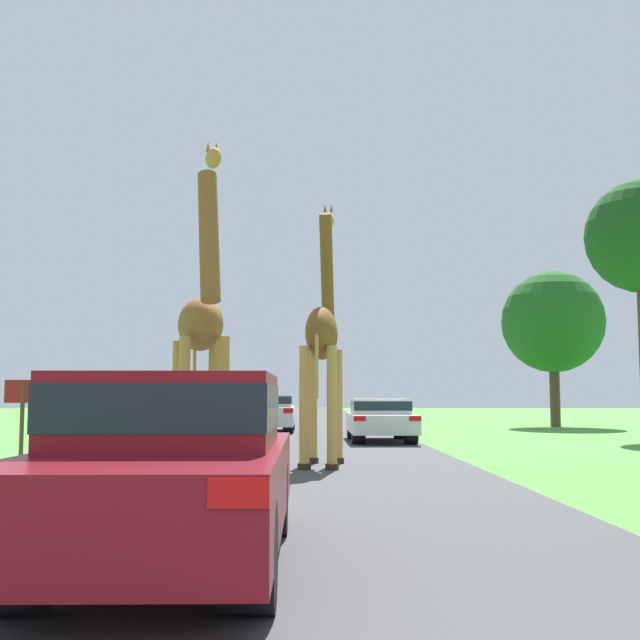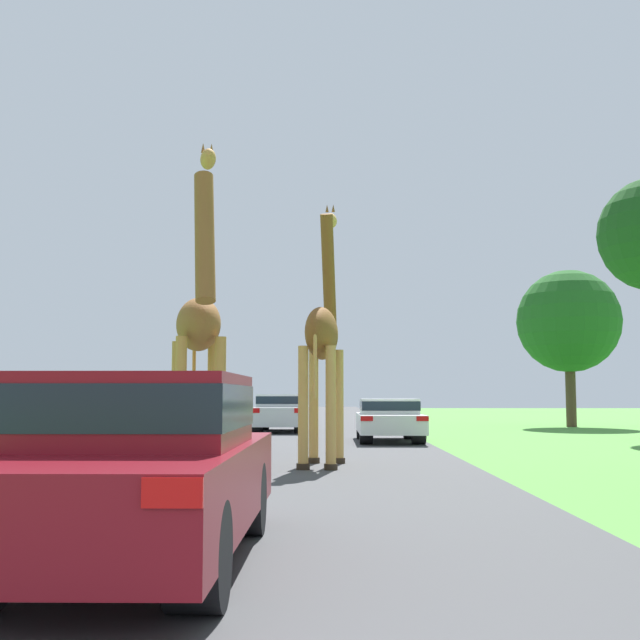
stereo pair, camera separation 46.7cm
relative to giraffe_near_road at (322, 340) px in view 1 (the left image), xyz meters
The scene contains 9 objects.
road 15.65m from the giraffe_near_road, 92.30° to the left, with size 7.00×120.00×0.00m.
giraffe_near_road is the anchor object (origin of this frame).
giraffe_companion 2.73m from the giraffe_near_road, 139.95° to the right, with size 1.19×2.80×5.33m.
car_lead_maroon 9.13m from the giraffe_near_road, 98.66° to the right, with size 1.75×4.61×1.50m.
car_queue_right 8.33m from the giraffe_near_road, 77.11° to the left, with size 1.79×4.24×1.22m.
car_queue_left 14.33m from the giraffe_near_road, 96.83° to the left, with size 1.84×4.44×1.36m.
car_far_ahead 4.54m from the giraffe_near_road, 141.83° to the left, with size 1.97×3.96×1.33m.
tree_left_edge 21.43m from the giraffe_near_road, 61.30° to the left, with size 4.35×4.35×6.64m.
sign_post 5.88m from the giraffe_near_road, behind, with size 0.70×0.08×1.63m.
Camera 1 is at (0.33, -0.78, 1.34)m, focal length 45.00 mm.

